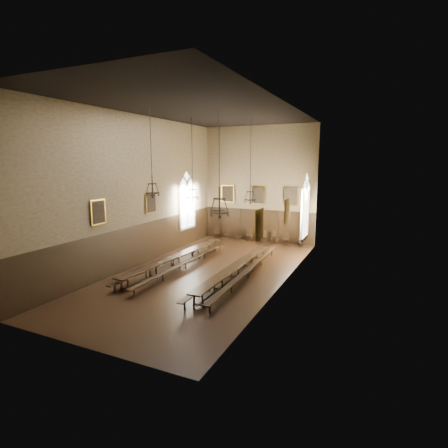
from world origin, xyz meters
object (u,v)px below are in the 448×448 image
Objects in this scene: bench_left_outer at (171,261)px; chandelier_front_right at (219,205)px; bench_right_inner at (229,272)px; chair_4 at (263,239)px; chandelier_back_left at (193,191)px; bench_left_inner at (186,264)px; chair_3 at (249,238)px; chandelier_front_left at (152,187)px; chair_1 at (227,236)px; chair_7 at (299,243)px; table_right at (235,272)px; chair_0 at (217,234)px; chandelier_back_right at (250,193)px; chair_6 at (286,241)px; chair_5 at (274,240)px; chair_2 at (238,237)px; table_left at (176,261)px; bench_right_outer at (248,272)px.

chandelier_front_right reaches higher than bench_left_outer.
chair_4 is (-0.91, 8.72, 0.01)m from bench_right_inner.
bench_left_inner is at bearing -70.59° from chandelier_back_left.
chandelier_front_left is (-1.43, -10.60, 4.69)m from chair_3.
chair_7 is (5.89, 0.00, 0.00)m from chair_1.
chair_4 is at bearing -17.19° from chair_3.
bench_right_inner is (-0.41, 0.05, -0.07)m from table_right.
chair_1 is 0.90× the size of chair_4.
chair_3 is 0.19× the size of chandelier_back_left.
chandelier_front_right is at bearing -39.13° from bench_left_inner.
bench_right_inner is 8.84m from chair_7.
chair_0 is at bearing 119.62° from bench_right_inner.
chandelier_back_right is (1.06, -5.92, 4.10)m from chair_4.
chair_3 is at bearing 77.20° from bench_left_outer.
chair_6 is at bearing 67.29° from chandelier_front_left.
chair_5 reaches higher than bench_left_inner.
chair_2 is 0.17× the size of chandelier_front_right.
chair_0 is at bearing 164.76° from chair_3.
chair_0 is 2.86m from chair_3.
chandelier_front_right is at bearing -81.27° from chair_0.
table_left is 9.11m from chair_5.
table_left is 3.59m from bench_right_inner.
chair_1 is (-4.38, 8.68, -0.09)m from table_right.
chair_3 reaches higher than bench_left_inner.
table_left is at bearing -126.80° from chair_4.
chair_3 is 2.06m from chair_5.
chair_5 reaches higher than bench_right_outer.
chair_0 reaches higher than table_right.
bench_right_outer is 12.03× the size of chair_2.
chandelier_front_right reaches higher than bench_right_inner.
chair_5 is at bearing 21.10° from chair_2.
chair_4 is at bearing 95.98° from bench_right_inner.
bench_right_outer is 11.63× the size of chair_5.
bench_right_inner is at bearing -6.08° from bench_left_outer.
table_left is 1.89× the size of chandelier_back_left.
bench_left_inner is 8.39m from chair_1.
chandelier_back_right reaches higher than chair_6.
chair_4 is at bearing 98.03° from chandelier_front_right.
chandelier_back_left is (-0.77, -5.87, 4.11)m from chair_2.
bench_right_inner is 9.50m from chair_1.
bench_left_inner is (1.08, -0.12, -0.01)m from bench_left_outer.
bench_right_inner is at bearing -93.12° from chandelier_back_right.
chair_1 is at bearing 89.83° from bench_left_outer.
bench_left_outer is (-4.41, 0.48, -0.06)m from table_right.
chair_6 is (0.90, 8.76, -0.03)m from bench_right_inner.
chair_4 is at bearing 76.57° from bench_left_inner.
bench_right_outer is 4.83m from chandelier_back_right.
chair_6 is (0.95, 0.05, -0.01)m from chair_5.
bench_right_outer is 10.54× the size of chair_4.
chair_2 is at bearing 2.98° from chair_1.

